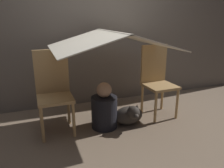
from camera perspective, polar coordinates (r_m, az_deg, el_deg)
ground_plane at (r=2.88m, az=0.81°, el=-11.13°), size 8.80×8.80×0.00m
wall_back at (r=3.48m, az=-5.05°, el=15.15°), size 7.00×0.05×2.50m
chair_left at (r=2.71m, az=-14.97°, el=-1.27°), size 0.41×0.41×1.00m
chair_right at (r=3.15m, az=11.70°, el=1.48°), size 0.42×0.42×1.00m
sheet_canopy at (r=2.66m, az=-0.00°, el=11.43°), size 1.43×1.13×0.21m
person_front at (r=2.78m, az=-2.03°, el=-6.61°), size 0.33×0.33×0.60m
dog at (r=2.87m, az=4.51°, el=-8.04°), size 0.39×0.38×0.33m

